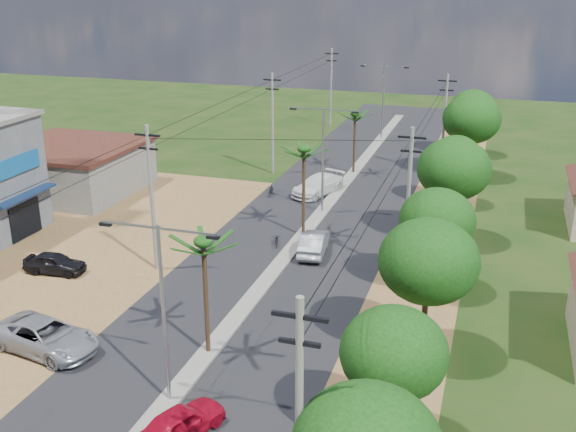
{
  "coord_description": "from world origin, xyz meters",
  "views": [
    {
      "loc": [
        12.09,
        -21.47,
        17.14
      ],
      "look_at": [
        0.26,
        15.7,
        3.0
      ],
      "focal_mm": 42.0,
      "sensor_mm": 36.0,
      "label": 1
    }
  ],
  "objects_px": {
    "car_red_near": "(181,423)",
    "car_white_far": "(318,185)",
    "car_silver_mid": "(314,243)",
    "car_parked_silver": "(46,337)",
    "car_parked_dark": "(55,264)"
  },
  "relations": [
    {
      "from": "car_parked_dark",
      "to": "car_white_far",
      "type": "bearing_deg",
      "value": -35.05
    },
    {
      "from": "car_silver_mid",
      "to": "car_parked_dark",
      "type": "bearing_deg",
      "value": 21.45
    },
    {
      "from": "car_silver_mid",
      "to": "car_white_far",
      "type": "height_order",
      "value": "car_white_far"
    },
    {
      "from": "car_parked_silver",
      "to": "car_silver_mid",
      "type": "bearing_deg",
      "value": -20.05
    },
    {
      "from": "car_parked_silver",
      "to": "car_red_near",
      "type": "bearing_deg",
      "value": -102.63
    },
    {
      "from": "car_red_near",
      "to": "car_white_far",
      "type": "xyz_separation_m",
      "value": [
        -3.0,
        31.17,
        0.12
      ]
    },
    {
      "from": "car_red_near",
      "to": "car_white_far",
      "type": "distance_m",
      "value": 31.32
    },
    {
      "from": "car_silver_mid",
      "to": "car_white_far",
      "type": "relative_size",
      "value": 0.82
    },
    {
      "from": "car_red_near",
      "to": "car_white_far",
      "type": "height_order",
      "value": "car_white_far"
    },
    {
      "from": "car_red_near",
      "to": "car_silver_mid",
      "type": "xyz_separation_m",
      "value": [
        0.0,
        19.18,
        0.07
      ]
    },
    {
      "from": "car_white_far",
      "to": "car_parked_silver",
      "type": "distance_m",
      "value": 28.01
    },
    {
      "from": "car_red_near",
      "to": "car_parked_silver",
      "type": "height_order",
      "value": "car_parked_silver"
    },
    {
      "from": "car_silver_mid",
      "to": "car_parked_silver",
      "type": "height_order",
      "value": "car_parked_silver"
    },
    {
      "from": "car_parked_silver",
      "to": "car_white_far",
      "type": "bearing_deg",
      "value": -2.06
    },
    {
      "from": "car_white_far",
      "to": "car_parked_dark",
      "type": "xyz_separation_m",
      "value": [
        -11.06,
        -19.63,
        -0.14
      ]
    }
  ]
}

